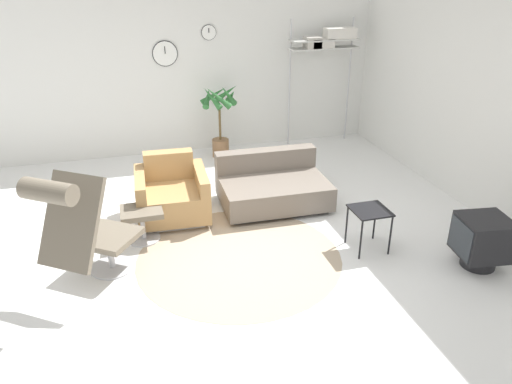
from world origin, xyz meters
TOP-DOWN VIEW (x-y plane):
  - ground_plane at (0.00, 0.00)m, footprint 12.00×12.00m
  - wall_back at (-0.00, 3.15)m, footprint 12.00×0.09m
  - wall_right at (3.07, 0.00)m, footprint 0.06×12.00m
  - round_rug at (-0.05, -0.33)m, footprint 2.16×2.16m
  - lounge_chair at (-1.55, -0.46)m, footprint 1.00×1.12m
  - ottoman at (-0.99, 0.33)m, footprint 0.45×0.39m
  - armchair_red at (-0.60, 0.80)m, footprint 0.87×0.86m
  - couch_low at (0.68, 0.82)m, footprint 1.35×0.97m
  - side_table at (1.33, -0.53)m, footprint 0.38×0.38m
  - crt_television at (2.27, -1.15)m, footprint 0.54×0.52m
  - potted_plant at (0.41, 2.68)m, footprint 0.62×0.62m
  - shelf_unit at (2.20, 2.83)m, footprint 1.12×0.28m

SIDE VIEW (x-z plane):
  - ground_plane at x=0.00m, z-range 0.00..0.00m
  - round_rug at x=-0.05m, z-range 0.00..0.01m
  - couch_low at x=0.68m, z-range -0.09..0.54m
  - ottoman at x=-0.99m, z-range 0.09..0.47m
  - armchair_red at x=-0.60m, z-range -0.09..0.65m
  - crt_television at x=2.27m, z-range 0.03..0.57m
  - side_table at x=1.33m, z-range 0.18..0.65m
  - potted_plant at x=0.41m, z-range 0.04..1.25m
  - lounge_chair at x=-1.55m, z-range 0.09..1.33m
  - wall_right at x=3.07m, z-range 0.00..2.80m
  - wall_back at x=0.00m, z-range 0.00..2.80m
  - shelf_unit at x=2.20m, z-range 0.66..2.70m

